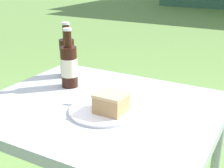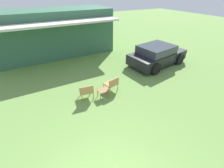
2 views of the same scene
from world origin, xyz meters
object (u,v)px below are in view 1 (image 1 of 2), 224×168
Objects in this scene: cake_on_plate at (108,106)px; cola_bottle_near at (69,65)px; patio_table at (100,122)px; cola_bottle_far at (67,56)px.

cola_bottle_near is (-0.28, 0.15, 0.07)m from cake_on_plate.
cola_bottle_near is at bearing 151.10° from cake_on_plate.
cola_bottle_near reaches higher than patio_table.
patio_table is 3.47× the size of cola_bottle_far.
cola_bottle_near reaches higher than cake_on_plate.
cola_bottle_near is (-0.21, 0.10, 0.17)m from patio_table.
patio_table is 0.41m from cola_bottle_far.
cola_bottle_far is at bearing 129.56° from cola_bottle_near.
cola_bottle_far reaches higher than cake_on_plate.
patio_table is at bearing -26.11° from cola_bottle_near.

